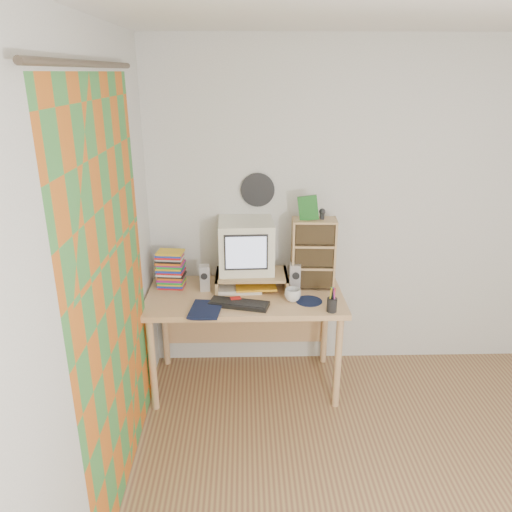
{
  "coord_description": "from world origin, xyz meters",
  "views": [
    {
      "loc": [
        -1.03,
        -1.88,
        2.25
      ],
      "look_at": [
        -0.95,
        1.33,
        1.06
      ],
      "focal_mm": 35.0,
      "sensor_mm": 36.0,
      "label": 1
    }
  ],
  "objects_px": {
    "cd_rack": "(313,254)",
    "desk": "(245,307)",
    "dvd_stack": "(171,270)",
    "mug": "(293,295)",
    "crt_monitor": "(246,247)",
    "diary": "(191,307)",
    "keyboard": "(239,304)"
  },
  "relations": [
    {
      "from": "dvd_stack",
      "to": "mug",
      "type": "distance_m",
      "value": 0.91
    },
    {
      "from": "desk",
      "to": "cd_rack",
      "type": "xyz_separation_m",
      "value": [
        0.5,
        0.05,
        0.39
      ]
    },
    {
      "from": "mug",
      "to": "keyboard",
      "type": "bearing_deg",
      "value": -169.33
    },
    {
      "from": "desk",
      "to": "crt_monitor",
      "type": "xyz_separation_m",
      "value": [
        0.01,
        0.09,
        0.44
      ]
    },
    {
      "from": "keyboard",
      "to": "dvd_stack",
      "type": "relative_size",
      "value": 1.51
    },
    {
      "from": "crt_monitor",
      "to": "dvd_stack",
      "type": "xyz_separation_m",
      "value": [
        -0.55,
        -0.01,
        -0.17
      ]
    },
    {
      "from": "dvd_stack",
      "to": "mug",
      "type": "relative_size",
      "value": 2.34
    },
    {
      "from": "keyboard",
      "to": "mug",
      "type": "relative_size",
      "value": 3.55
    },
    {
      "from": "dvd_stack",
      "to": "cd_rack",
      "type": "xyz_separation_m",
      "value": [
        1.04,
        -0.03,
        0.13
      ]
    },
    {
      "from": "keyboard",
      "to": "cd_rack",
      "type": "bearing_deg",
      "value": 44.73
    },
    {
      "from": "dvd_stack",
      "to": "mug",
      "type": "bearing_deg",
      "value": -10.84
    },
    {
      "from": "crt_monitor",
      "to": "keyboard",
      "type": "xyz_separation_m",
      "value": [
        -0.05,
        -0.34,
        -0.29
      ]
    },
    {
      "from": "keyboard",
      "to": "mug",
      "type": "bearing_deg",
      "value": 25.71
    },
    {
      "from": "keyboard",
      "to": "diary",
      "type": "relative_size",
      "value": 1.64
    },
    {
      "from": "desk",
      "to": "diary",
      "type": "bearing_deg",
      "value": -138.47
    },
    {
      "from": "crt_monitor",
      "to": "cd_rack",
      "type": "height_order",
      "value": "cd_rack"
    },
    {
      "from": "desk",
      "to": "keyboard",
      "type": "bearing_deg",
      "value": -99.15
    },
    {
      "from": "desk",
      "to": "cd_rack",
      "type": "distance_m",
      "value": 0.64
    },
    {
      "from": "cd_rack",
      "to": "diary",
      "type": "height_order",
      "value": "cd_rack"
    },
    {
      "from": "cd_rack",
      "to": "crt_monitor",
      "type": "bearing_deg",
      "value": 179.29
    },
    {
      "from": "desk",
      "to": "dvd_stack",
      "type": "height_order",
      "value": "dvd_stack"
    },
    {
      "from": "dvd_stack",
      "to": "desk",
      "type": "bearing_deg",
      "value": -2.44
    },
    {
      "from": "crt_monitor",
      "to": "diary",
      "type": "distance_m",
      "value": 0.62
    },
    {
      "from": "crt_monitor",
      "to": "diary",
      "type": "relative_size",
      "value": 1.59
    },
    {
      "from": "cd_rack",
      "to": "desk",
      "type": "bearing_deg",
      "value": -170.68
    },
    {
      "from": "dvd_stack",
      "to": "diary",
      "type": "distance_m",
      "value": 0.45
    },
    {
      "from": "mug",
      "to": "dvd_stack",
      "type": "bearing_deg",
      "value": 163.17
    },
    {
      "from": "diary",
      "to": "desk",
      "type": "bearing_deg",
      "value": 48.13
    },
    {
      "from": "crt_monitor",
      "to": "dvd_stack",
      "type": "height_order",
      "value": "crt_monitor"
    },
    {
      "from": "diary",
      "to": "keyboard",
      "type": "bearing_deg",
      "value": 18.5
    },
    {
      "from": "dvd_stack",
      "to": "diary",
      "type": "xyz_separation_m",
      "value": [
        0.18,
        -0.4,
        -0.11
      ]
    },
    {
      "from": "diary",
      "to": "dvd_stack",
      "type": "bearing_deg",
      "value": 120.57
    }
  ]
}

